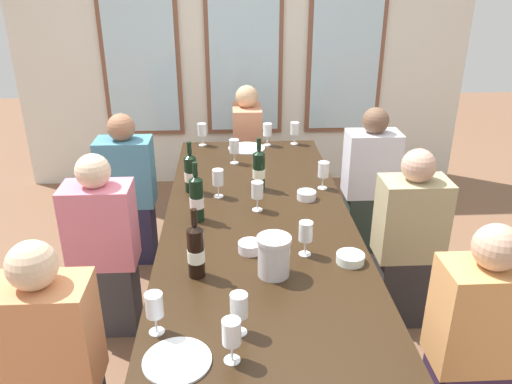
% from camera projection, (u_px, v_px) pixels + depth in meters
% --- Properties ---
extents(ground_plane, '(12.00, 12.00, 0.00)m').
position_uv_depth(ground_plane, '(258.00, 322.00, 3.16)').
color(ground_plane, brown).
extents(back_wall_with_windows, '(4.24, 0.10, 2.90)m').
position_uv_depth(back_wall_with_windows, '(244.00, 33.00, 4.69)').
color(back_wall_with_windows, silver).
rests_on(back_wall_with_windows, ground).
extents(dining_table, '(1.04, 2.62, 0.74)m').
position_uv_depth(dining_table, '(258.00, 225.00, 2.89)').
color(dining_table, black).
rests_on(dining_table, ground).
extents(white_plate_0, '(0.28, 0.28, 0.01)m').
position_uv_depth(white_plate_0, '(247.00, 148.00, 3.89)').
color(white_plate_0, white).
rests_on(white_plate_0, dining_table).
extents(white_plate_1, '(0.25, 0.25, 0.01)m').
position_uv_depth(white_plate_1, '(177.00, 361.00, 1.80)').
color(white_plate_1, white).
rests_on(white_plate_1, dining_table).
extents(metal_pitcher, '(0.16, 0.16, 0.19)m').
position_uv_depth(metal_pitcher, '(274.00, 256.00, 2.28)').
color(metal_pitcher, silver).
rests_on(metal_pitcher, dining_table).
extents(wine_bottle_0, '(0.08, 0.08, 0.33)m').
position_uv_depth(wine_bottle_0, '(259.00, 170.00, 3.15)').
color(wine_bottle_0, black).
rests_on(wine_bottle_0, dining_table).
extents(wine_bottle_1, '(0.08, 0.08, 0.34)m').
position_uv_depth(wine_bottle_1, '(197.00, 198.00, 2.76)').
color(wine_bottle_1, black).
rests_on(wine_bottle_1, dining_table).
extents(wine_bottle_2, '(0.08, 0.08, 0.32)m').
position_uv_depth(wine_bottle_2, '(191.00, 173.00, 3.11)').
color(wine_bottle_2, black).
rests_on(wine_bottle_2, dining_table).
extents(wine_bottle_3, '(0.08, 0.08, 0.33)m').
position_uv_depth(wine_bottle_3, '(196.00, 251.00, 2.26)').
color(wine_bottle_3, black).
rests_on(wine_bottle_3, dining_table).
extents(tasting_bowl_0, '(0.13, 0.13, 0.04)m').
position_uv_depth(tasting_bowl_0, '(350.00, 258.00, 2.40)').
color(tasting_bowl_0, white).
rests_on(tasting_bowl_0, dining_table).
extents(tasting_bowl_1, '(0.11, 0.11, 0.05)m').
position_uv_depth(tasting_bowl_1, '(306.00, 195.00, 3.05)').
color(tasting_bowl_1, white).
rests_on(tasting_bowl_1, dining_table).
extents(tasting_bowl_2, '(0.12, 0.12, 0.05)m').
position_uv_depth(tasting_bowl_2, '(250.00, 247.00, 2.49)').
color(tasting_bowl_2, white).
rests_on(tasting_bowl_2, dining_table).
extents(wine_glass_0, '(0.07, 0.07, 0.17)m').
position_uv_depth(wine_glass_0, '(231.00, 334.00, 1.76)').
color(wine_glass_0, white).
rests_on(wine_glass_0, dining_table).
extents(wine_glass_1, '(0.07, 0.07, 0.17)m').
position_uv_depth(wine_glass_1, '(218.00, 178.00, 3.04)').
color(wine_glass_1, white).
rests_on(wine_glass_1, dining_table).
extents(wine_glass_2, '(0.07, 0.07, 0.17)m').
position_uv_depth(wine_glass_2, '(234.00, 147.00, 3.56)').
color(wine_glass_2, white).
rests_on(wine_glass_2, dining_table).
extents(wine_glass_3, '(0.07, 0.07, 0.17)m').
position_uv_depth(wine_glass_3, '(154.00, 306.00, 1.90)').
color(wine_glass_3, white).
rests_on(wine_glass_3, dining_table).
extents(wine_glass_4, '(0.07, 0.07, 0.17)m').
position_uv_depth(wine_glass_4, '(306.00, 232.00, 2.43)').
color(wine_glass_4, white).
rests_on(wine_glass_4, dining_table).
extents(wine_glass_5, '(0.07, 0.07, 0.17)m').
position_uv_depth(wine_glass_5, '(267.00, 130.00, 3.92)').
color(wine_glass_5, white).
rests_on(wine_glass_5, dining_table).
extents(wine_glass_6, '(0.07, 0.07, 0.17)m').
position_uv_depth(wine_glass_6, '(295.00, 129.00, 3.95)').
color(wine_glass_6, white).
rests_on(wine_glass_6, dining_table).
extents(wine_glass_7, '(0.07, 0.07, 0.17)m').
position_uv_depth(wine_glass_7, '(323.00, 170.00, 3.16)').
color(wine_glass_7, white).
rests_on(wine_glass_7, dining_table).
extents(wine_glass_8, '(0.07, 0.07, 0.17)m').
position_uv_depth(wine_glass_8, '(202.00, 130.00, 3.92)').
color(wine_glass_8, white).
rests_on(wine_glass_8, dining_table).
extents(wine_glass_9, '(0.07, 0.07, 0.17)m').
position_uv_depth(wine_glass_9, '(257.00, 191.00, 2.87)').
color(wine_glass_9, white).
rests_on(wine_glass_9, dining_table).
extents(wine_glass_10, '(0.07, 0.07, 0.17)m').
position_uv_depth(wine_glass_10, '(239.00, 307.00, 1.90)').
color(wine_glass_10, white).
rests_on(wine_glass_10, dining_table).
extents(seated_person_0, '(0.38, 0.24, 1.11)m').
position_uv_depth(seated_person_0, '(104.00, 251.00, 2.92)').
color(seated_person_0, '#38373B').
rests_on(seated_person_0, ground).
extents(seated_person_1, '(0.38, 0.24, 1.11)m').
position_uv_depth(seated_person_1, '(408.00, 244.00, 3.00)').
color(seated_person_1, '#2E2B2C').
rests_on(seated_person_1, ground).
extents(seated_person_2, '(0.38, 0.24, 1.11)m').
position_uv_depth(seated_person_2, '(53.00, 368.00, 2.07)').
color(seated_person_2, '#222E3E').
rests_on(seated_person_2, ground).
extents(seated_person_3, '(0.38, 0.24, 1.11)m').
position_uv_depth(seated_person_3, '(475.00, 346.00, 2.19)').
color(seated_person_3, '#36223E').
rests_on(seated_person_3, ground).
extents(seated_person_4, '(0.38, 0.24, 1.11)m').
position_uv_depth(seated_person_4, '(128.00, 193.00, 3.66)').
color(seated_person_4, '#262441').
rests_on(seated_person_4, ground).
extents(seated_person_5, '(0.38, 0.24, 1.11)m').
position_uv_depth(seated_person_5, '(369.00, 184.00, 3.80)').
color(seated_person_5, '#29362E').
rests_on(seated_person_5, ground).
extents(seated_person_6, '(0.24, 0.38, 1.11)m').
position_uv_depth(seated_person_6, '(247.00, 152.00, 4.46)').
color(seated_person_6, '#273A35').
rests_on(seated_person_6, ground).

